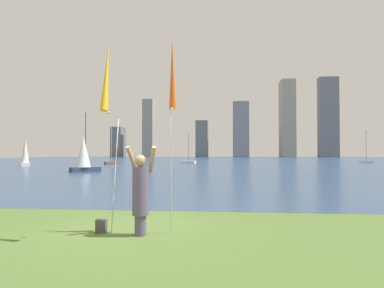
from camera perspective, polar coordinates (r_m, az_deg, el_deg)
The scene contains 16 objects.
ground at distance 58.75m, azimuth 3.18°, elevation -3.06°, with size 120.00×138.00×0.12m.
person at distance 7.50m, azimuth -8.37°, elevation -7.62°, with size 0.69×0.51×1.88m.
kite_flag_left at distance 7.41m, azimuth -13.71°, elevation 9.93°, with size 0.16×1.06×3.97m.
kite_flag_right at distance 7.88m, azimuth -3.21°, elevation 10.71°, with size 0.16×0.39×4.25m.
bag at distance 8.04m, azimuth -14.54°, elevation -12.80°, with size 0.22×0.16×0.28m.
sailboat_1 at distance 62.17m, azimuth 26.50°, elevation -2.49°, with size 2.09×1.13×5.25m.
sailboat_2 at distance 49.81m, azimuth -13.01°, elevation -2.92°, with size 1.77×1.81×5.70m.
sailboat_5 at distance 32.04m, azimuth -17.21°, elevation -1.76°, with size 2.57×2.43×5.20m.
sailboat_7 at distance 47.22m, azimuth -25.51°, elevation -1.36°, with size 1.85×2.06×5.73m.
sailboat_8 at distance 53.80m, azimuth -0.53°, elevation -2.89°, with size 2.29×1.38×4.60m.
skyline_tower_0 at distance 125.92m, azimuth -11.91°, elevation 0.31°, with size 3.68×7.00×10.43m.
skyline_tower_1 at distance 121.07m, azimuth -6.99°, elevation 2.52°, with size 3.51×6.13×19.58m.
skyline_tower_2 at distance 118.33m, azimuth 1.65°, elevation 0.82°, with size 4.02×6.51×12.21m.
skyline_tower_3 at distance 118.00m, azimuth 7.95°, elevation 2.34°, with size 5.19×5.49×18.41m.
skyline_tower_4 at distance 122.23m, azimuth 15.24°, elevation 3.97°, with size 4.52×7.67×25.72m.
skyline_tower_5 at distance 125.99m, azimuth 21.29°, elevation 4.09°, with size 6.34×3.41×26.73m.
Camera 1 is at (2.19, -7.73, 1.75)m, focal length 32.77 mm.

